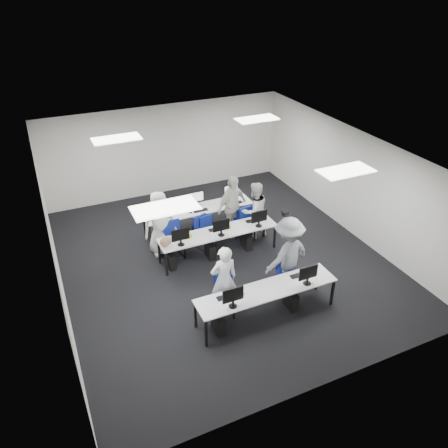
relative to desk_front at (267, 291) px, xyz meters
name	(u,v)px	position (x,y,z in m)	size (l,w,h in m)	color
room	(221,209)	(0.00, 2.40, 0.82)	(9.00, 9.02, 3.00)	black
ceiling_panels	(221,153)	(0.00, 2.40, 2.30)	(5.20, 4.60, 0.02)	white
desk_front	(267,291)	(0.00, 0.00, 0.00)	(3.20, 0.70, 0.73)	silver
desk_mid	(218,233)	(0.00, 2.60, 0.00)	(3.20, 0.70, 0.73)	silver
desk_back	(199,210)	(0.00, 4.00, 0.00)	(3.20, 0.70, 0.73)	silver
equipment_front	(259,306)	(-0.19, -0.02, -0.32)	(2.51, 0.41, 1.19)	#0D35B4
equipment_mid	(212,246)	(-0.19, 2.58, -0.32)	(2.91, 0.41, 1.19)	white
equipment_back	(205,218)	(0.19, 4.02, -0.32)	(2.91, 0.41, 1.19)	white
chair_0	(224,302)	(-0.80, 0.49, -0.40)	(0.58, 0.60, 0.90)	navy
chair_1	(286,281)	(0.86, 0.55, -0.38)	(0.60, 0.62, 0.95)	navy
chair_2	(173,247)	(-1.13, 3.04, -0.37)	(0.54, 0.58, 0.97)	navy
chair_3	(205,237)	(-0.18, 3.15, -0.39)	(0.58, 0.60, 0.91)	navy
chair_4	(245,229)	(1.06, 3.10, -0.40)	(0.49, 0.52, 0.88)	navy
chair_5	(170,238)	(-1.07, 3.48, -0.37)	(0.48, 0.52, 0.97)	navy
chair_6	(203,231)	(-0.10, 3.49, -0.41)	(0.48, 0.52, 0.86)	navy
chair_7	(243,224)	(1.08, 3.33, -0.37)	(0.49, 0.53, 0.97)	navy
handbag	(166,241)	(-1.45, 2.54, 0.18)	(0.32, 0.20, 0.26)	#886646
student_0	(224,280)	(-0.76, 0.57, 0.16)	(0.61, 0.40, 1.68)	white
student_1	(254,210)	(1.31, 3.07, 0.16)	(0.81, 0.63, 1.67)	white
student_2	(160,223)	(-1.34, 3.36, 0.22)	(0.88, 0.57, 1.80)	white
student_3	(232,206)	(0.77, 3.40, 0.24)	(1.07, 0.45, 1.83)	white
photographer	(288,254)	(0.93, 0.70, 0.26)	(1.22, 0.70, 1.89)	slate
dslr_camera	(286,214)	(0.89, 0.88, 1.27)	(0.14, 0.18, 0.10)	black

